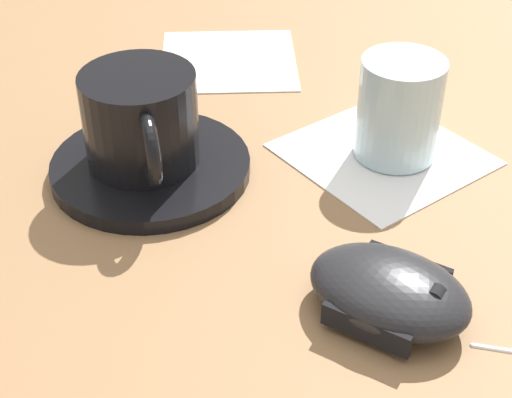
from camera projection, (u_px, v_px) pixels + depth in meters
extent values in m
plane|color=olive|center=(287.00, 185.00, 0.57)|extent=(3.00, 3.00, 0.00)
cylinder|color=black|center=(151.00, 167.00, 0.58)|extent=(0.15, 0.15, 0.01)
cylinder|color=black|center=(141.00, 119.00, 0.56)|extent=(0.08, 0.08, 0.07)
torus|color=black|center=(150.00, 149.00, 0.52)|extent=(0.04, 0.05, 0.05)
ellipsoid|color=black|center=(389.00, 291.00, 0.46)|extent=(0.09, 0.11, 0.03)
cylinder|color=black|center=(435.00, 296.00, 0.44)|extent=(0.01, 0.01, 0.01)
cube|color=black|center=(409.00, 265.00, 0.48)|extent=(0.01, 0.05, 0.02)
cube|color=black|center=(365.00, 330.00, 0.44)|extent=(0.01, 0.05, 0.02)
sphere|color=white|center=(473.00, 344.00, 0.45)|extent=(0.00, 0.00, 0.00)
cube|color=white|center=(383.00, 154.00, 0.61)|extent=(0.16, 0.16, 0.00)
cylinder|color=silver|center=(399.00, 108.00, 0.58)|extent=(0.06, 0.06, 0.08)
cube|color=silver|center=(228.00, 60.00, 0.73)|extent=(0.18, 0.18, 0.00)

